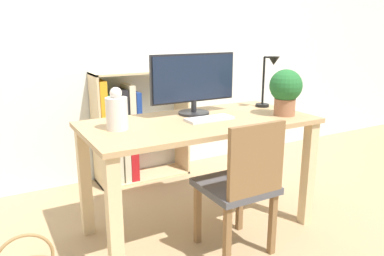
{
  "coord_description": "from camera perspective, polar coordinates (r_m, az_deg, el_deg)",
  "views": [
    {
      "loc": [
        -1.17,
        -1.98,
        1.31
      ],
      "look_at": [
        0.0,
        0.1,
        0.68
      ],
      "focal_mm": 35.0,
      "sensor_mm": 36.0,
      "label": 1
    }
  ],
  "objects": [
    {
      "name": "chair",
      "position": [
        2.19,
        7.57,
        -8.35
      ],
      "size": [
        0.4,
        0.4,
        0.83
      ],
      "rotation": [
        0.0,
        0.0,
        -0.02
      ],
      "color": "#4C4C51",
      "rests_on": "ground_plane"
    },
    {
      "name": "desk_lamp",
      "position": [
        2.75,
        11.63,
        7.66
      ],
      "size": [
        0.1,
        0.19,
        0.37
      ],
      "color": "black",
      "rests_on": "desk"
    },
    {
      "name": "monitor",
      "position": [
        2.49,
        0.26,
        7.2
      ],
      "size": [
        0.62,
        0.21,
        0.4
      ],
      "color": "#232326",
      "rests_on": "desk"
    },
    {
      "name": "potted_plant",
      "position": [
        2.54,
        14.07,
        5.71
      ],
      "size": [
        0.21,
        0.21,
        0.31
      ],
      "color": "#9E6647",
      "rests_on": "desk"
    },
    {
      "name": "bookshelf",
      "position": [
        3.29,
        -10.07,
        -0.51
      ],
      "size": [
        0.82,
        0.28,
        0.97
      ],
      "color": "#D8BC8C",
      "rests_on": "ground_plane"
    },
    {
      "name": "wall_back",
      "position": [
        3.39,
        -9.48,
        14.47
      ],
      "size": [
        8.0,
        0.05,
        2.6
      ],
      "color": "silver",
      "rests_on": "ground_plane"
    },
    {
      "name": "keyboard",
      "position": [
        2.37,
        2.67,
        1.42
      ],
      "size": [
        0.31,
        0.12,
        0.02
      ],
      "color": "silver",
      "rests_on": "desk"
    },
    {
      "name": "vase",
      "position": [
        2.16,
        -11.39,
        2.46
      ],
      "size": [
        0.12,
        0.12,
        0.24
      ],
      "color": "silver",
      "rests_on": "desk"
    },
    {
      "name": "ground_plane",
      "position": [
        2.64,
        1.1,
        -14.83
      ],
      "size": [
        10.0,
        10.0,
        0.0
      ],
      "primitive_type": "plane",
      "color": "tan"
    },
    {
      "name": "desk",
      "position": [
        2.4,
        1.17,
        -1.84
      ],
      "size": [
        1.46,
        0.71,
        0.75
      ],
      "color": "tan",
      "rests_on": "ground_plane"
    }
  ]
}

